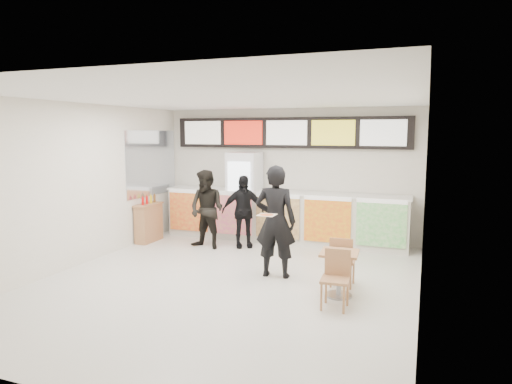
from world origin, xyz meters
The scene contains 15 objects.
floor centered at (0.00, 0.00, 0.00)m, with size 7.00×7.00×0.00m, color beige.
ceiling centered at (0.00, 0.00, 3.00)m, with size 7.00×7.00×0.00m, color white.
wall_back centered at (0.00, 3.50, 1.50)m, with size 6.00×6.00×0.00m, color silver.
wall_left centered at (-3.00, 0.00, 1.50)m, with size 7.00×7.00×0.00m, color silver.
wall_right centered at (3.00, 0.00, 1.50)m, with size 7.00×7.00×0.00m, color silver.
service_counter centered at (0.00, 3.09, 0.57)m, with size 5.56×0.77×1.14m.
menu_board centered at (0.00, 3.41, 2.45)m, with size 5.50×0.14×0.70m.
drinks_fridge centered at (-0.93, 3.11, 1.00)m, with size 0.70×0.67×2.00m.
mirror_panel centered at (-2.99, 2.45, 1.75)m, with size 0.01×2.00×1.50m, color #B2B7BF.
customer_main centered at (0.65, 0.60, 0.96)m, with size 0.70×0.46×1.92m, color black.
customer_left centered at (-1.31, 1.91, 0.84)m, with size 0.81×0.63×1.68m, color black.
customer_mid centered at (-0.64, 2.28, 0.78)m, with size 0.91×0.38×1.56m, color black.
pizza_slice centered at (0.65, 0.15, 1.16)m, with size 0.36×0.36×0.02m.
cafe_table centered at (1.85, 0.03, 0.48)m, with size 0.59×1.42×0.82m.
condiment_ledge centered at (-2.82, 2.00, 0.44)m, with size 0.31×0.77×1.03m.
Camera 1 is at (3.01, -6.63, 2.47)m, focal length 32.00 mm.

